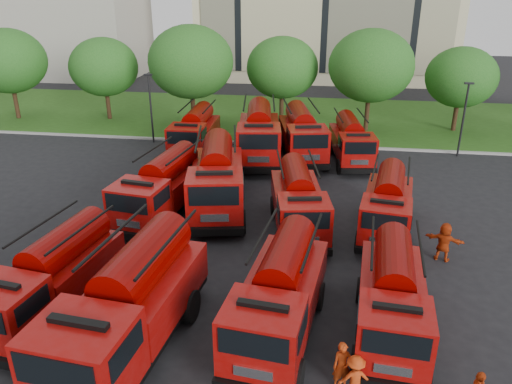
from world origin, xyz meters
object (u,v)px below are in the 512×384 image
fire_truck_5 (217,178)px  fire_truck_6 (298,201)px  fire_truck_3 (392,297)px  firefighter_5 (441,260)px  firefighter_4 (149,260)px  fire_truck_2 (280,294)px  fire_truck_4 (162,188)px  fire_truck_11 (351,141)px  fire_truck_9 (259,134)px  fire_truck_7 (387,205)px  fire_truck_1 (129,306)px  firefighter_1 (254,378)px  fire_truck_8 (195,132)px  fire_truck_0 (51,277)px  fire_truck_10 (302,134)px

fire_truck_5 → fire_truck_6: fire_truck_5 is taller
fire_truck_3 → firefighter_5: bearing=67.2°
fire_truck_3 → firefighter_4: (-9.89, 3.43, -1.46)m
fire_truck_2 → fire_truck_4: bearing=136.2°
fire_truck_11 → firefighter_5: size_ratio=3.74×
fire_truck_2 → firefighter_4: 7.48m
fire_truck_9 → firefighter_4: 14.33m
fire_truck_7 → fire_truck_6: bearing=-166.6°
fire_truck_6 → firefighter_5: fire_truck_6 is taller
fire_truck_3 → fire_truck_9: fire_truck_9 is taller
firefighter_5 → fire_truck_4: bearing=9.2°
fire_truck_4 → firefighter_4: fire_truck_4 is taller
fire_truck_1 → fire_truck_5: 11.22m
firefighter_1 → firefighter_4: firefighter_1 is taller
fire_truck_1 → fire_truck_3: bearing=20.4°
fire_truck_6 → fire_truck_8: size_ratio=1.02×
fire_truck_0 → fire_truck_8: fire_truck_8 is taller
fire_truck_2 → fire_truck_7: size_ratio=1.08×
fire_truck_6 → firefighter_4: size_ratio=4.42×
fire_truck_0 → fire_truck_2: size_ratio=0.97×
fire_truck_11 → firefighter_5: (3.64, -12.36, -1.46)m
fire_truck_2 → fire_truck_4: fire_truck_4 is taller
fire_truck_8 → fire_truck_11: size_ratio=1.02×
fire_truck_7 → firefighter_1: fire_truck_7 is taller
fire_truck_2 → firefighter_4: size_ratio=4.56×
fire_truck_1 → fire_truck_8: size_ratio=1.18×
firefighter_4 → firefighter_5: size_ratio=0.88×
fire_truck_3 → fire_truck_4: (-10.64, 7.81, 0.14)m
fire_truck_10 → fire_truck_11: size_ratio=1.15×
fire_truck_2 → fire_truck_5: bearing=120.8°
fire_truck_5 → firefighter_4: size_ratio=5.20×
fire_truck_2 → firefighter_5: 8.95m
firefighter_1 → fire_truck_10: bearing=101.7°
fire_truck_6 → fire_truck_10: fire_truck_10 is taller
fire_truck_1 → fire_truck_4: size_ratio=1.10×
fire_truck_6 → fire_truck_11: bearing=64.7°
fire_truck_6 → fire_truck_8: (-7.93, 10.69, 0.03)m
fire_truck_2 → fire_truck_10: bearing=98.0°
fire_truck_10 → firefighter_4: (-5.73, -14.67, -1.67)m
fire_truck_3 → firefighter_5: fire_truck_3 is taller
fire_truck_5 → fire_truck_7: bearing=-19.7°
firefighter_4 → fire_truck_4: bearing=-63.0°
fire_truck_6 → fire_truck_11: size_ratio=1.04×
fire_truck_1 → fire_truck_6: fire_truck_1 is taller
fire_truck_2 → fire_truck_1: bearing=-154.1°
fire_truck_10 → firefighter_1: 21.01m
firefighter_1 → fire_truck_7: bearing=77.3°
fire_truck_5 → fire_truck_0: bearing=-123.1°
fire_truck_8 → firefighter_4: (1.70, -14.61, -1.54)m
fire_truck_0 → fire_truck_9: fire_truck_9 is taller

